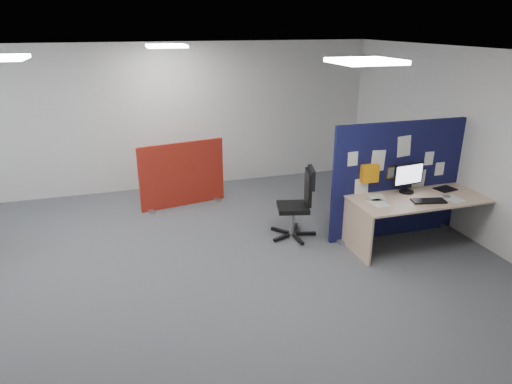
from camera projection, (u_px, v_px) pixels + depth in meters
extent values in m
plane|color=#4C4E53|center=(163.00, 281.00, 5.66)|extent=(9.00, 9.00, 0.00)
cube|color=white|center=(145.00, 55.00, 4.72)|extent=(9.00, 7.00, 0.02)
cube|color=silver|center=(137.00, 119.00, 8.33)|extent=(9.00, 0.02, 2.70)
cube|color=silver|center=(480.00, 149.00, 6.41)|extent=(0.02, 7.00, 2.70)
cube|color=white|center=(365.00, 61.00, 4.38)|extent=(0.60, 0.60, 0.04)
cube|color=white|center=(166.00, 46.00, 7.10)|extent=(0.60, 0.60, 0.04)
cube|color=#110F39|center=(398.00, 180.00, 6.64)|extent=(2.09, 0.06, 1.73)
cube|color=gray|center=(338.00, 240.00, 6.70)|extent=(0.08, 0.30, 0.04)
cube|color=gray|center=(441.00, 225.00, 7.18)|extent=(0.08, 0.30, 0.04)
cube|color=white|center=(353.00, 159.00, 6.26)|extent=(0.15, 0.01, 0.20)
cube|color=white|center=(378.00, 161.00, 6.39)|extent=(0.21, 0.01, 0.30)
cube|color=white|center=(404.00, 146.00, 6.44)|extent=(0.21, 0.01, 0.30)
cube|color=white|center=(429.00, 158.00, 6.63)|extent=(0.15, 0.01, 0.20)
cube|color=white|center=(361.00, 189.00, 6.47)|extent=(0.21, 0.01, 0.30)
cube|color=white|center=(419.00, 180.00, 6.71)|extent=(0.21, 0.01, 0.30)
cube|color=white|center=(440.00, 169.00, 6.75)|extent=(0.15, 0.01, 0.20)
cube|color=gold|center=(394.00, 172.00, 6.54)|extent=(0.24, 0.01, 0.18)
cube|color=orange|center=(370.00, 173.00, 6.37)|extent=(0.25, 0.10, 0.25)
cube|color=#D4AA88|center=(419.00, 198.00, 6.37)|extent=(1.95, 0.87, 0.03)
cube|color=#D4AA88|center=(356.00, 230.00, 6.24)|extent=(0.03, 0.80, 0.70)
cube|color=#D4AA88|center=(471.00, 214.00, 6.75)|extent=(0.03, 0.80, 0.70)
cube|color=#D4AA88|center=(401.00, 199.00, 6.78)|extent=(1.75, 0.02, 0.30)
cylinder|color=black|center=(406.00, 192.00, 6.53)|extent=(0.21, 0.21, 0.02)
cube|color=black|center=(407.00, 188.00, 6.51)|extent=(0.04, 0.04, 0.10)
cube|color=black|center=(409.00, 174.00, 6.44)|extent=(0.49, 0.09, 0.31)
cube|color=silver|center=(409.00, 175.00, 6.42)|extent=(0.45, 0.05, 0.27)
cube|color=black|center=(429.00, 201.00, 6.19)|extent=(0.48, 0.27, 0.02)
cube|color=gray|center=(446.00, 197.00, 6.33)|extent=(0.10, 0.06, 0.03)
cube|color=black|center=(445.00, 189.00, 6.65)|extent=(0.32, 0.27, 0.01)
cube|color=#A71E15|center=(182.00, 174.00, 7.83)|extent=(1.49, 0.32, 1.13)
cube|color=gray|center=(149.00, 207.00, 7.86)|extent=(0.08, 0.30, 0.04)
cube|color=gray|center=(217.00, 200.00, 8.19)|extent=(0.08, 0.30, 0.04)
cube|color=black|center=(306.00, 233.00, 6.86)|extent=(0.29, 0.12, 0.04)
cube|color=black|center=(295.00, 228.00, 7.04)|extent=(0.20, 0.27, 0.04)
cube|color=black|center=(280.00, 230.00, 6.96)|extent=(0.22, 0.26, 0.04)
cube|color=black|center=(281.00, 238.00, 6.72)|extent=(0.29, 0.15, 0.04)
cube|color=black|center=(298.00, 240.00, 6.66)|extent=(0.07, 0.29, 0.04)
cylinder|color=gray|center=(292.00, 221.00, 6.78)|extent=(0.06, 0.06, 0.41)
cube|color=black|center=(293.00, 207.00, 6.70)|extent=(0.54, 0.54, 0.07)
cube|color=black|center=(308.00, 187.00, 6.60)|extent=(0.15, 0.41, 0.49)
cube|color=black|center=(311.00, 178.00, 6.55)|extent=(0.15, 0.37, 0.29)
cube|color=white|center=(378.00, 203.00, 6.14)|extent=(0.22, 0.31, 0.00)
cube|color=white|center=(377.00, 197.00, 6.36)|extent=(0.29, 0.35, 0.00)
cube|color=white|center=(453.00, 198.00, 6.31)|extent=(0.23, 0.32, 0.00)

